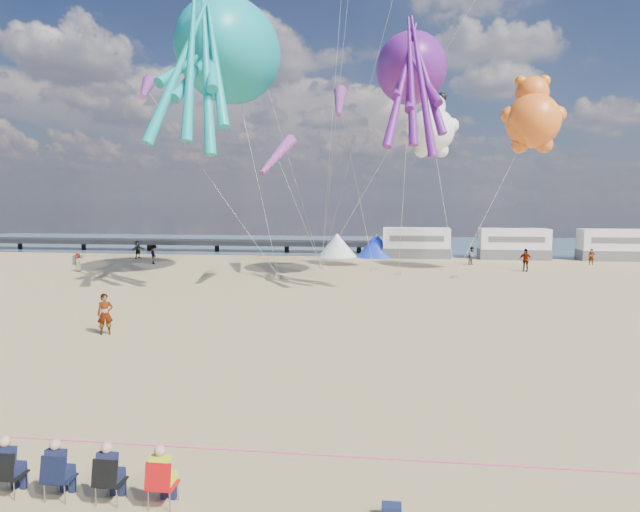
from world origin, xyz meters
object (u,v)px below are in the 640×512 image
Objects in this scene: sandbag_d at (374,269)px; sandbag_e at (321,268)px; kite_octopus_teal at (229,52)px; kite_panda at (432,131)px; beachgoer_1 at (472,256)px; windsock_left at (146,89)px; motorhome_0 at (416,243)px; beachgoer_4 at (138,250)px; beachgoer_2 at (154,254)px; beachgoer_5 at (591,257)px; tent_blue at (376,245)px; beachgoer_0 at (78,262)px; sandbag_c at (455,277)px; beachgoer_3 at (525,260)px; tent_white at (337,245)px; sandbag_a at (279,276)px; windsock_right at (277,156)px; motorhome_2 at (615,245)px; windsock_mid at (340,102)px; cooler_navy at (391,512)px; standing_person at (105,314)px; sandbag_b at (398,274)px; spectator_row at (60,468)px; motorhome_1 at (514,244)px; kite_octopus_purple at (411,69)px; kite_teddy_orange at (533,121)px.

sandbag_d is 4.44m from sandbag_e.
kite_octopus_teal is 2.29× the size of kite_panda.
windsock_left is at bearing 149.98° from beachgoer_1.
motorhome_0 reaches higher than beachgoer_4.
beachgoer_2 reaches higher than beachgoer_5.
sandbag_d is (0.09, -10.18, -1.09)m from tent_blue.
beachgoer_0 is 3.03× the size of sandbag_c.
beachgoer_1 is 5.58m from beachgoer_3.
tent_white is (-8.00, 0.00, -0.30)m from motorhome_0.
sandbag_c is 0.07× the size of windsock_left.
windsock_right reaches higher than sandbag_a.
beachgoer_5 is (43.36, 10.04, -0.02)m from beachgoer_0.
sandbag_a is (-2.91, -15.87, -1.09)m from tent_white.
beachgoer_5 is at bearing -129.57° from motorhome_2.
windsock_mid is at bearing -110.67° from motorhome_0.
motorhome_2 is at bearing 23.95° from sandbag_d.
windsock_mid reaches higher than motorhome_0.
sandbag_e is at bearing -146.05° from beachgoer_3.
beachgoer_1 is 0.93× the size of beachgoer_4.
windsock_right is at bearing -145.29° from beachgoer_2.
standing_person reaches higher than cooler_navy.
cooler_navy is 32.78m from sandbag_a.
sandbag_b is at bearing 33.86° from windsock_mid.
kite_octopus_teal is (-3.21, -1.29, 16.33)m from sandbag_a.
standing_person is at bearing -130.98° from beachgoer_4.
spectator_row is at bearing -25.42° from beachgoer_0.
motorhome_2 is at bearing 32.28° from sandbag_b.
beachgoer_0 is 3.03× the size of sandbag_e.
tent_white is 2.14× the size of beachgoer_3.
beachgoer_0 is 36.76m from beachgoer_3.
motorhome_0 is 3.79× the size of beachgoer_4.
sandbag_d is (-1.60, 37.32, -0.04)m from cooler_navy.
motorhome_1 is 1.09× the size of kite_panda.
beachgoer_1 is at bearing -130.63° from motorhome_1.
motorhome_1 reaches higher than beachgoer_5.
kite_octopus_teal reaches higher than beachgoer_0.
kite_octopus_purple reaches higher than motorhome_0.
motorhome_1 is 25.89m from sandbag_a.
sandbag_b is (0.44, 34.32, -0.04)m from cooler_navy.
motorhome_1 reaches higher than tent_white.
windsock_right is (-0.86, 26.42, 8.11)m from spectator_row.
windsock_left is (-30.13, -1.17, 2.88)m from kite_teddy_orange.
beachgoer_0 is 3.03× the size of sandbag_a.
kite_octopus_purple is at bearing -80.83° from sandbag_b.
windsock_right reaches higher than tent_blue.
motorhome_0 is at bearing 96.09° from kite_panda.
kite_teddy_orange is (-0.42, -2.63, 10.90)m from beachgoer_3.
motorhome_0 is 14.48m from sandbag_c.
sandbag_a is at bearing -114.16° from sandbag_e.
beachgoer_0 is 3.03× the size of sandbag_b.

